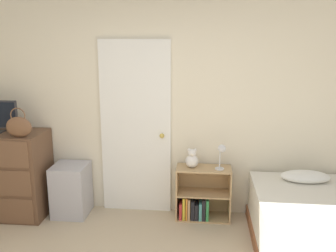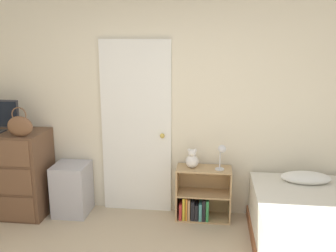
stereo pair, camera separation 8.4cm
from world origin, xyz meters
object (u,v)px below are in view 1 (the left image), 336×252
desk_lamp (221,152)px  bed (321,237)px  handbag (19,127)px  storage_bin (71,190)px  bookshelf (199,199)px  dresser (3,174)px  teddy_bear (192,159)px

desk_lamp → bed: (0.90, -0.77, -0.55)m
handbag → storage_bin: (0.44, 0.25, -0.82)m
handbag → bookshelf: (1.95, 0.31, -0.89)m
handbag → desk_lamp: size_ratio=1.11×
dresser → bookshelf: dresser is taller
storage_bin → teddy_bear: size_ratio=2.73×
handbag → dresser: bearing=152.5°
bookshelf → handbag: bearing=-171.0°
teddy_bear → desk_lamp: bearing=-7.1°
dresser → desk_lamp: dresser is taller
teddy_bear → bed: bearing=-33.7°
teddy_bear → bookshelf: bearing=-0.1°
bookshelf → bed: size_ratio=0.32×
dresser → bed: bearing=-11.4°
desk_lamp → storage_bin: bearing=-179.5°
bed → storage_bin: bearing=163.9°
dresser → teddy_bear: (2.21, 0.13, 0.21)m
handbag → storage_bin: size_ratio=0.53×
handbag → desk_lamp: handbag is taller
handbag → storage_bin: 0.96m
dresser → handbag: bearing=-27.5°
dresser → storage_bin: dresser is taller
bed → teddy_bear: bearing=146.3°
bookshelf → dresser: bearing=-176.9°
dresser → bed: dresser is taller
desk_lamp → bed: 1.30m
storage_bin → bookshelf: (1.51, 0.06, -0.07)m
teddy_bear → desk_lamp: (0.33, -0.04, 0.11)m
teddy_bear → handbag: bearing=-170.5°
handbag → bed: (3.07, -0.50, -0.85)m
dresser → desk_lamp: (2.53, 0.09, 0.32)m
dresser → handbag: 0.74m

